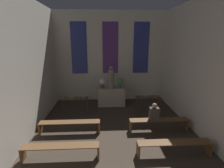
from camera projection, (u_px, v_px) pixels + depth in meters
The scene contains 14 objects.
wall_back at pixel (110, 57), 10.09m from camera, with size 6.54×0.16×5.11m.
wall_left at pixel (10, 75), 5.18m from camera, with size 0.12×9.95×5.11m.
wall_right at pixel (219, 72), 5.52m from camera, with size 0.12×9.95×5.11m.
altar at pixel (111, 96), 9.64m from camera, with size 1.47×0.70×0.99m.
statue at pixel (111, 78), 9.38m from camera, with size 0.31×0.31×1.22m.
flower_vase_left at pixel (102, 82), 9.41m from camera, with size 0.34×0.34×0.52m.
flower_vase_right at pixel (120, 82), 9.46m from camera, with size 0.34×0.34×0.52m.
candle_rack_left at pixel (76, 100), 8.43m from camera, with size 1.20×0.50×1.00m.
candle_rack_right at pixel (148, 99), 8.63m from camera, with size 1.20×0.50×1.01m.
pew_third_left at pixel (61, 149), 5.29m from camera, with size 2.34×0.36×0.47m.
pew_third_right at pixel (174, 145), 5.47m from camera, with size 2.34×0.36×0.47m.
pew_back_left at pixel (70, 124), 6.79m from camera, with size 2.34×0.36×0.47m.
pew_back_right at pixel (159, 122), 6.98m from camera, with size 2.34×0.36×0.47m.
person_seated at pixel (154, 113), 6.86m from camera, with size 0.36×0.24×0.69m.
Camera 1 is at (-0.46, -0.38, 3.59)m, focal length 28.00 mm.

